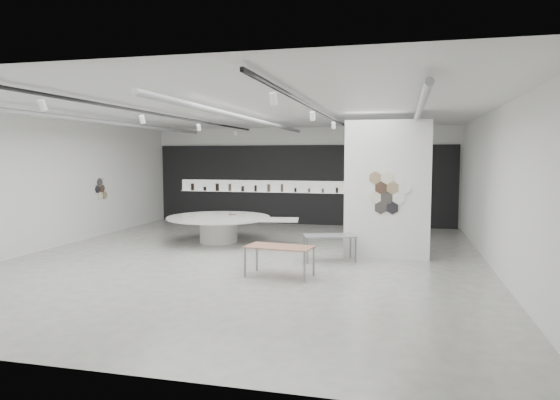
% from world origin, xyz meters
% --- Properties ---
extents(room, '(12.02, 14.02, 3.82)m').
position_xyz_m(room, '(-0.09, -0.00, 2.07)').
color(room, '#B0B0A6').
rests_on(room, ground).
extents(back_wall_display, '(11.80, 0.27, 3.10)m').
position_xyz_m(back_wall_display, '(-0.08, 6.93, 1.54)').
color(back_wall_display, black).
rests_on(back_wall_display, ground).
extents(partition_column, '(2.20, 0.38, 3.60)m').
position_xyz_m(partition_column, '(3.50, 1.00, 1.80)').
color(partition_column, white).
rests_on(partition_column, ground).
extents(display_island, '(4.45, 3.70, 0.82)m').
position_xyz_m(display_island, '(-1.55, 2.15, 0.53)').
color(display_island, white).
rests_on(display_island, ground).
extents(sample_table_wood, '(1.54, 0.90, 0.68)m').
position_xyz_m(sample_table_wood, '(1.27, -1.68, 0.63)').
color(sample_table_wood, '#A16D53').
rests_on(sample_table_wood, ground).
extents(sample_table_stone, '(1.44, 1.04, 0.67)m').
position_xyz_m(sample_table_stone, '(2.11, 0.23, 0.61)').
color(sample_table_stone, gray).
rests_on(sample_table_stone, ground).
extents(kitchen_counter, '(1.76, 0.85, 1.33)m').
position_xyz_m(kitchen_counter, '(3.39, 6.53, 0.48)').
color(kitchen_counter, white).
rests_on(kitchen_counter, ground).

